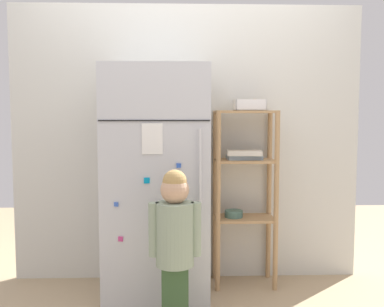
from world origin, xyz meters
TOP-DOWN VIEW (x-y plane):
  - ground_plane at (0.00, 0.00)m, footprint 6.00×6.00m
  - kitchen_wall_back at (0.00, 0.34)m, footprint 2.66×0.03m
  - refrigerator at (-0.22, 0.02)m, footprint 0.71×0.62m
  - child_standing at (-0.09, -0.51)m, footprint 0.31×0.23m
  - pantry_shelf_unit at (0.42, 0.17)m, footprint 0.46×0.28m
  - fruit_bin at (0.47, 0.18)m, footprint 0.22×0.18m

SIDE VIEW (x-z plane):
  - ground_plane at x=0.00m, z-range 0.00..0.00m
  - child_standing at x=-0.09m, z-range 0.10..1.06m
  - pantry_shelf_unit at x=0.42m, z-range 0.14..1.45m
  - refrigerator at x=-0.22m, z-range 0.00..1.60m
  - kitchen_wall_back at x=0.00m, z-range 0.00..2.10m
  - fruit_bin at x=0.47m, z-range 1.30..1.38m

